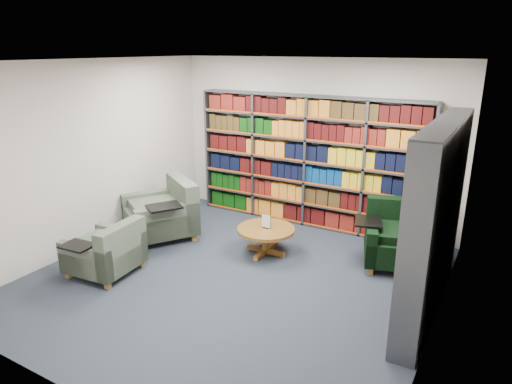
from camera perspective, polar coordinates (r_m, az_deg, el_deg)
The scene contains 7 objects.
room_shell at distance 5.68m, azimuth -3.02°, elevation 1.77°, with size 5.02×5.02×2.82m.
bookshelf_back at distance 7.76m, azimuth 6.43°, elevation 3.73°, with size 4.00×0.28×2.20m.
bookshelf_right at distance 5.54m, azimuth 21.54°, elevation -3.20°, with size 0.28×2.50×2.20m.
chair_teal_left at distance 7.54m, azimuth -11.18°, elevation -2.70°, with size 1.39×1.39×0.92m.
chair_green_right at distance 6.83m, azimuth 17.48°, elevation -5.59°, with size 1.26×1.19×0.87m.
chair_teal_front at distance 6.51m, azimuth -17.95°, elevation -7.27°, with size 0.89×1.01×0.75m.
coffee_table at distance 6.78m, azimuth 1.25°, elevation -5.17°, with size 0.86×0.86×0.60m.
Camera 1 is at (2.98, -4.58, 2.96)m, focal length 32.00 mm.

